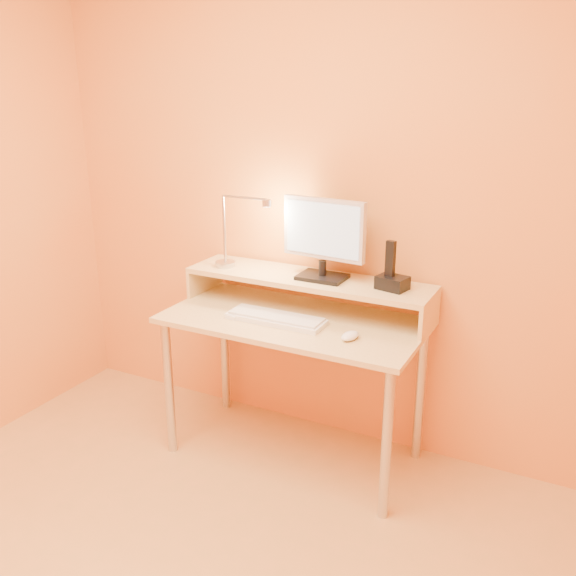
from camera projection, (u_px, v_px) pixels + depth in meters
The scene contains 25 objects.
wall_back at pixel (324, 193), 2.98m from camera, with size 3.00×0.04×2.50m, color orange.
desk_leg_fl at pixel (169, 388), 3.02m from camera, with size 0.04×0.04×0.69m, color #BBBBBF.
desk_leg_fr at pixel (386, 445), 2.55m from camera, with size 0.04×0.04×0.69m, color #BBBBBF.
desk_leg_bl at pixel (225, 350), 3.44m from camera, with size 0.04×0.04×0.69m, color #BBBBBF.
desk_leg_br at pixel (420, 393), 2.97m from camera, with size 0.04×0.04×0.69m, color #BBBBBF.
desk_lower at pixel (294, 321), 2.88m from camera, with size 1.20×0.60×0.03m, color #E4C888.
shelf_riser_left at pixel (205, 278), 3.24m from camera, with size 0.02×0.30×0.14m, color #E4C888.
shelf_riser_right at pixel (430, 315), 2.73m from camera, with size 0.02×0.30×0.14m, color #E4C888.
desk_shelf at pixel (308, 279), 2.96m from camera, with size 1.20×0.30×0.03m, color #E4C888.
monitor_foot at pixel (322, 277), 2.92m from camera, with size 0.22×0.16×0.02m, color black.
monitor_neck at pixel (322, 268), 2.91m from camera, with size 0.04×0.04×0.07m, color black.
monitor_panel at pixel (324, 229), 2.86m from camera, with size 0.41×0.04×0.28m, color silver.
monitor_back at pixel (326, 228), 2.88m from camera, with size 0.37×0.01×0.24m, color black.
monitor_screen at pixel (322, 229), 2.84m from camera, with size 0.37×0.00×0.24m, color #ABCAE7.
lamp_base at pixel (225, 264), 3.12m from camera, with size 0.10×0.10×0.03m, color #BBBBBF.
lamp_post at pixel (224, 229), 3.06m from camera, with size 0.01×0.01×0.33m, color #BBBBBF.
lamp_arm at pixel (245, 198), 2.96m from camera, with size 0.01×0.01×0.24m, color #BBBBBF.
lamp_head at pixel (267, 203), 2.91m from camera, with size 0.04×0.04×0.03m, color #BBBBBF.
lamp_bulb at pixel (267, 206), 2.91m from camera, with size 0.03×0.03×0.00m, color #FFEAC6.
phone_dock at pixel (392, 283), 2.77m from camera, with size 0.13×0.10×0.06m, color black.
phone_handset at pixel (390, 259), 2.74m from camera, with size 0.04×0.03×0.16m, color black.
phone_led at pixel (399, 287), 2.70m from camera, with size 0.01×0.00×0.04m, color #1D4DFF.
keyboard at pixel (276, 319), 2.84m from camera, with size 0.46×0.15×0.02m, color white.
mouse at pixel (350, 336), 2.64m from camera, with size 0.06×0.10×0.03m, color white.
remote_control at pixel (243, 313), 2.92m from camera, with size 0.05×0.17×0.02m, color white.
Camera 1 is at (1.20, -1.23, 1.76)m, focal length 38.92 mm.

